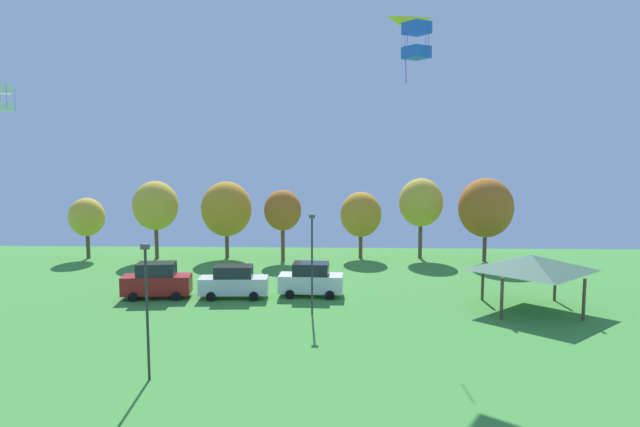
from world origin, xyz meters
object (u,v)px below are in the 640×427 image
light_post_1 (147,304)px  parked_car_leftmost (157,281)px  kite_flying_5 (3,98)px  light_post_0 (312,258)px  parked_car_second_from_left (234,282)px  treeline_tree_6 (486,208)px  parked_car_third_from_left (311,280)px  treeline_tree_2 (226,209)px  park_pavilion (531,263)px  treeline_tree_4 (361,215)px  kite_flying_2 (403,41)px  treeline_tree_1 (155,206)px  treeline_tree_0 (87,217)px  treeline_tree_3 (283,211)px  treeline_tree_5 (421,203)px  kite_flying_0 (417,40)px

light_post_1 → parked_car_leftmost: bearing=106.5°
kite_flying_5 → light_post_0: kite_flying_5 is taller
parked_car_second_from_left → treeline_tree_6: size_ratio=0.62×
parked_car_third_from_left → treeline_tree_2: 17.19m
kite_flying_5 → light_post_0: bearing=3.1°
kite_flying_5 → parked_car_second_from_left: bearing=20.4°
parked_car_third_from_left → light_post_1: (-6.52, -15.20, 2.31)m
parked_car_third_from_left → park_pavilion: size_ratio=0.72×
parked_car_leftmost → treeline_tree_4: size_ratio=0.76×
kite_flying_2 → treeline_tree_1: 28.48m
kite_flying_2 → treeline_tree_0: size_ratio=0.54×
kite_flying_2 → kite_flying_5: kite_flying_2 is taller
kite_flying_5 → light_post_0: 20.96m
kite_flying_2 → light_post_1: (-12.75, -15.25, -14.11)m
kite_flying_5 → treeline_tree_1: bearing=81.8°
treeline_tree_3 → park_pavilion: bearing=-42.6°
kite_flying_2 → parked_car_second_from_left: 20.16m
parked_car_second_from_left → treeline_tree_2: 15.85m
parked_car_third_from_left → kite_flying_5: bearing=-160.4°
parked_car_third_from_left → light_post_1: bearing=-110.4°
treeline_tree_0 → treeline_tree_1: (6.65, 0.02, 1.11)m
treeline_tree_6 → parked_car_third_from_left: bearing=-139.4°
parked_car_second_from_left → treeline_tree_5: bearing=42.6°
kite_flying_2 → parked_car_second_from_left: (-11.60, -0.77, -16.47)m
treeline_tree_0 → park_pavilion: bearing=-24.6°
treeline_tree_2 → kite_flying_0: bearing=-54.3°
kite_flying_0 → kite_flying_5: kite_flying_0 is taller
treeline_tree_2 → treeline_tree_1: bearing=-174.1°
kite_flying_2 → treeline_tree_4: (-2.17, 14.78, -13.41)m
treeline_tree_2 → light_post_1: bearing=-85.6°
treeline_tree_0 → treeline_tree_2: bearing=3.0°
park_pavilion → treeline_tree_0: 40.07m
kite_flying_2 → treeline_tree_6: kite_flying_2 is taller
kite_flying_2 → light_post_1: bearing=-129.9°
treeline_tree_5 → treeline_tree_6: bearing=-15.2°
kite_flying_5 → light_post_1: kite_flying_5 is taller
kite_flying_0 → light_post_1: kite_flying_0 is taller
treeline_tree_1 → parked_car_second_from_left: bearing=-55.0°
kite_flying_2 → parked_car_leftmost: size_ratio=0.65×
treeline_tree_1 → treeline_tree_3: 12.16m
treeline_tree_1 → treeline_tree_4: size_ratio=1.17×
kite_flying_2 → light_post_0: kite_flying_2 is taller
treeline_tree_3 → treeline_tree_6: size_ratio=0.85×
parked_car_second_from_left → treeline_tree_1: size_ratio=0.65×
kite_flying_0 → treeline_tree_4: 24.78m
treeline_tree_6 → light_post_0: bearing=-130.6°
kite_flying_0 → treeline_tree_4: bearing=95.9°
kite_flying_2 → treeline_tree_5: size_ratio=0.41×
treeline_tree_1 → treeline_tree_6: (30.97, -0.35, -0.06)m
park_pavilion → treeline_tree_5: (-4.57, 17.88, 2.28)m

